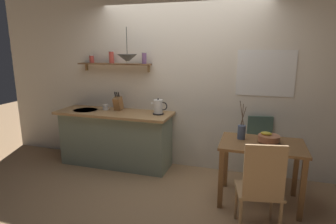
% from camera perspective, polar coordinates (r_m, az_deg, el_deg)
% --- Properties ---
extents(ground_plane, '(14.00, 14.00, 0.00)m').
position_cam_1_polar(ground_plane, '(4.11, 0.30, -13.89)').
color(ground_plane, '#A87F56').
extents(back_wall, '(6.80, 0.11, 2.70)m').
position_cam_1_polar(back_wall, '(4.27, 5.54, 6.12)').
color(back_wall, silver).
rests_on(back_wall, ground_plane).
extents(kitchen_counter, '(1.83, 0.63, 0.88)m').
position_cam_1_polar(kitchen_counter, '(4.57, -10.62, -5.21)').
color(kitchen_counter, gray).
rests_on(kitchen_counter, ground_plane).
extents(wall_shelf, '(1.21, 0.20, 0.32)m').
position_cam_1_polar(wall_shelf, '(4.53, -10.77, 10.00)').
color(wall_shelf, brown).
extents(dining_table, '(0.97, 0.66, 0.76)m').
position_cam_1_polar(dining_table, '(3.54, 18.53, -8.08)').
color(dining_table, brown).
rests_on(dining_table, ground_plane).
extents(dining_chair_near, '(0.50, 0.47, 1.00)m').
position_cam_1_polar(dining_chair_near, '(2.96, 18.43, -14.06)').
color(dining_chair_near, tan).
rests_on(dining_chair_near, ground_plane).
extents(dining_chair_far, '(0.46, 0.48, 0.91)m').
position_cam_1_polar(dining_chair_far, '(4.15, 18.31, -6.70)').
color(dining_chair_far, '#4C6B5B').
rests_on(dining_chair_far, ground_plane).
extents(fruit_bowl, '(0.25, 0.25, 0.13)m').
position_cam_1_polar(fruit_bowl, '(3.54, 19.85, -5.03)').
color(fruit_bowl, '#BC704C').
rests_on(fruit_bowl, dining_table).
extents(twig_vase, '(0.10, 0.10, 0.48)m').
position_cam_1_polar(twig_vase, '(3.56, 14.77, -3.90)').
color(twig_vase, '#475675').
rests_on(twig_vase, dining_table).
extents(electric_kettle, '(0.25, 0.16, 0.24)m').
position_cam_1_polar(electric_kettle, '(4.17, -1.97, 1.00)').
color(electric_kettle, black).
rests_on(electric_kettle, kitchen_counter).
extents(knife_block, '(0.11, 0.18, 0.30)m').
position_cam_1_polar(knife_block, '(4.50, -10.16, 1.79)').
color(knife_block, '#9E6B3D').
rests_on(knife_block, kitchen_counter).
extents(coffee_mug_by_sink, '(0.13, 0.09, 0.09)m').
position_cam_1_polar(coffee_mug_by_sink, '(4.58, -12.62, 0.96)').
color(coffee_mug_by_sink, white).
rests_on(coffee_mug_by_sink, kitchen_counter).
extents(pendant_lamp, '(0.29, 0.29, 0.50)m').
position_cam_1_polar(pendant_lamp, '(4.18, -8.32, 10.82)').
color(pendant_lamp, black).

